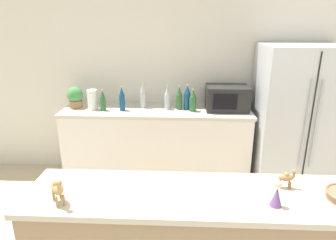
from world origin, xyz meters
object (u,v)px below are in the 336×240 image
camel_figurine_second (57,188)px  paper_towel_roll (92,100)px  back_bottle_6 (103,101)px  wise_man_figurine_crimson (277,195)px  back_bottle_2 (179,98)px  back_bottle_5 (187,98)px  potted_plant (75,97)px  back_bottle_1 (193,101)px  back_bottle_4 (167,98)px  camel_figurine (287,177)px  microwave (227,98)px  back_bottle_0 (122,99)px  back_bottle_3 (143,96)px  refrigerator (296,120)px

camel_figurine_second → paper_towel_roll: bearing=101.3°
paper_towel_roll → camel_figurine_second: same height
back_bottle_6 → wise_man_figurine_crimson: 2.37m
back_bottle_2 → back_bottle_5: 0.09m
potted_plant → back_bottle_5: 1.33m
back_bottle_1 → paper_towel_roll: bearing=179.1°
potted_plant → back_bottle_2: (1.23, -0.00, 0.00)m
potted_plant → paper_towel_roll: bearing=-14.5°
back_bottle_4 → camel_figurine: back_bottle_4 is taller
back_bottle_2 → back_bottle_5: back_bottle_5 is taller
microwave → back_bottle_0: bearing=-175.4°
paper_towel_roll → wise_man_figurine_crimson: bearing=-51.5°
back_bottle_6 → back_bottle_0: bearing=2.7°
back_bottle_3 → camel_figurine: (1.08, -1.86, -0.01)m
back_bottle_0 → camel_figurine: back_bottle_0 is taller
back_bottle_1 → back_bottle_6: bearing=-178.7°
microwave → back_bottle_3: bearing=177.9°
back_bottle_2 → back_bottle_6: bearing=-173.8°
back_bottle_1 → microwave: bearing=11.9°
back_bottle_4 → wise_man_figurine_crimson: bearing=-71.2°
potted_plant → paper_towel_roll: size_ratio=1.08×
potted_plant → microwave: microwave is taller
potted_plant → back_bottle_3: bearing=3.1°
refrigerator → microwave: size_ratio=3.50×
back_bottle_0 → back_bottle_5: (0.75, 0.08, 0.01)m
potted_plant → wise_man_figurine_crimson: bearing=-48.5°
refrigerator → camel_figurine_second: size_ratio=10.02×
microwave → camel_figurine: size_ratio=3.97×
refrigerator → back_bottle_4: size_ratio=6.01×
back_bottle_1 → back_bottle_3: 0.60m
potted_plant → back_bottle_4: size_ratio=0.90×
camel_figurine → back_bottle_2: bearing=109.6°
potted_plant → refrigerator: bearing=-2.2°
camel_figurine_second → potted_plant: bearing=106.8°
camel_figurine_second → back_bottle_1: bearing=68.5°
back_bottle_1 → wise_man_figurine_crimson: 1.97m
back_bottle_2 → camel_figurine: (0.65, -1.82, 0.00)m
microwave → camel_figurine_second: microwave is taller
potted_plant → back_bottle_0: back_bottle_0 is taller
back_bottle_1 → wise_man_figurine_crimson: back_bottle_1 is taller
microwave → camel_figurine_second: 2.36m
potted_plant → back_bottle_5: (1.33, -0.01, 0.01)m
back_bottle_5 → camel_figurine_second: back_bottle_5 is taller
back_bottle_2 → refrigerator: bearing=-4.2°
back_bottle_1 → back_bottle_2: back_bottle_2 is taller
potted_plant → paper_towel_roll: potted_plant is taller
back_bottle_4 → camel_figurine_second: back_bottle_4 is taller
refrigerator → back_bottle_1: size_ratio=6.53×
camel_figurine_second → back_bottle_4: bearing=76.7°
refrigerator → back_bottle_4: refrigerator is taller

